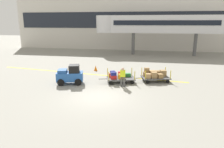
{
  "coord_description": "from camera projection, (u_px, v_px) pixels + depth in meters",
  "views": [
    {
      "loc": [
        3.42,
        -12.97,
        4.95
      ],
      "look_at": [
        0.34,
        3.14,
        0.86
      ],
      "focal_mm": 33.45,
      "sensor_mm": 36.0,
      "label": 1
    }
  ],
  "objects": [
    {
      "name": "ground_plane",
      "position": [
        98.0,
        97.0,
        14.18
      ],
      "size": [
        120.0,
        120.0,
        0.0
      ],
      "primitive_type": "plane",
      "color": "gray"
    },
    {
      "name": "apron_lead_line",
      "position": [
        84.0,
        74.0,
        20.58
      ],
      "size": [
        19.32,
        2.98,
        0.01
      ],
      "primitive_type": "cube",
      "rotation": [
        0.0,
        0.0,
        -0.14
      ],
      "color": "yellow",
      "rests_on": "ground_plane"
    },
    {
      "name": "terminal_building",
      "position": [
        134.0,
        23.0,
        37.77
      ],
      "size": [
        44.7,
        2.51,
        9.67
      ],
      "color": "beige",
      "rests_on": "ground_plane"
    },
    {
      "name": "jet_bridge",
      "position": [
        153.0,
        24.0,
        31.49
      ],
      "size": [
        18.9,
        3.0,
        5.95
      ],
      "color": "silver",
      "rests_on": "ground_plane"
    },
    {
      "name": "baggage_tug",
      "position": [
        70.0,
        75.0,
        17.04
      ],
      "size": [
        2.32,
        1.71,
        1.58
      ],
      "color": "#2659A5",
      "rests_on": "ground_plane"
    },
    {
      "name": "baggage_cart_lead",
      "position": [
        119.0,
        77.0,
        17.5
      ],
      "size": [
        3.08,
        1.99,
        1.1
      ],
      "color": "#4C4C4F",
      "rests_on": "ground_plane"
    },
    {
      "name": "baggage_cart_middle",
      "position": [
        155.0,
        75.0,
        17.81
      ],
      "size": [
        3.08,
        1.99,
        1.14
      ],
      "color": "#4C4C4F",
      "rests_on": "ground_plane"
    },
    {
      "name": "baggage_handler",
      "position": [
        123.0,
        76.0,
        16.21
      ],
      "size": [
        0.44,
        0.46,
        1.56
      ],
      "color": "#4C4C4C",
      "rests_on": "ground_plane"
    },
    {
      "name": "safety_cone_near",
      "position": [
        96.0,
        68.0,
        21.77
      ],
      "size": [
        0.36,
        0.36,
        0.55
      ],
      "primitive_type": "cone",
      "color": "orange",
      "rests_on": "ground_plane"
    }
  ]
}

